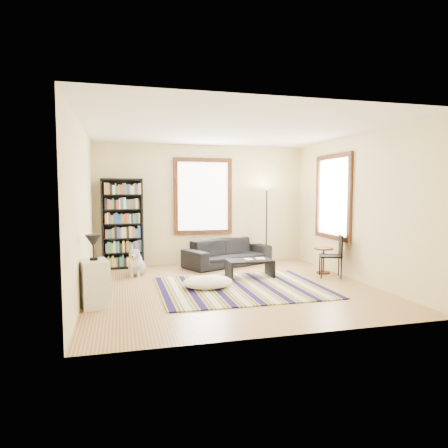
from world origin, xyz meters
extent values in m
cube|color=tan|center=(0.00, 0.00, -0.05)|extent=(5.00, 5.00, 0.10)
cube|color=white|center=(0.00, 0.00, 2.85)|extent=(5.00, 5.00, 0.10)
cube|color=beige|center=(0.00, 2.55, 1.40)|extent=(5.00, 0.10, 2.80)
cube|color=beige|center=(0.00, -2.55, 1.40)|extent=(5.00, 0.10, 2.80)
cube|color=beige|center=(-2.55, 0.00, 1.40)|extent=(0.10, 5.00, 2.80)
cube|color=beige|center=(2.55, 0.00, 1.40)|extent=(0.10, 5.00, 2.80)
cube|color=white|center=(0.00, 2.47, 1.60)|extent=(1.20, 0.06, 1.60)
cube|color=white|center=(2.47, 0.80, 1.60)|extent=(0.06, 1.20, 1.60)
cube|color=#130C3F|center=(0.16, -0.11, 0.01)|extent=(2.92, 2.33, 0.02)
imported|color=black|center=(0.49, 2.05, 0.30)|extent=(1.55, 2.23, 0.61)
cube|color=black|center=(-1.86, 2.32, 1.00)|extent=(0.90, 0.30, 2.00)
cube|color=black|center=(0.57, 0.66, 0.18)|extent=(1.03, 0.83, 0.36)
imported|color=beige|center=(0.47, 0.66, 0.37)|extent=(0.20, 0.15, 0.02)
imported|color=beige|center=(0.72, 0.71, 0.37)|extent=(0.22, 0.27, 0.02)
ellipsoid|color=white|center=(-0.43, 0.01, 0.11)|extent=(1.06, 0.92, 0.22)
cylinder|color=#442511|center=(2.20, 0.67, 0.27)|extent=(0.46, 0.46, 0.54)
cube|color=black|center=(2.15, 0.30, 0.43)|extent=(0.54, 0.53, 0.86)
cube|color=silver|center=(-2.30, -0.65, 0.35)|extent=(0.48, 0.57, 0.70)
camera|label=1|loc=(-1.91, -6.80, 1.73)|focal=32.00mm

